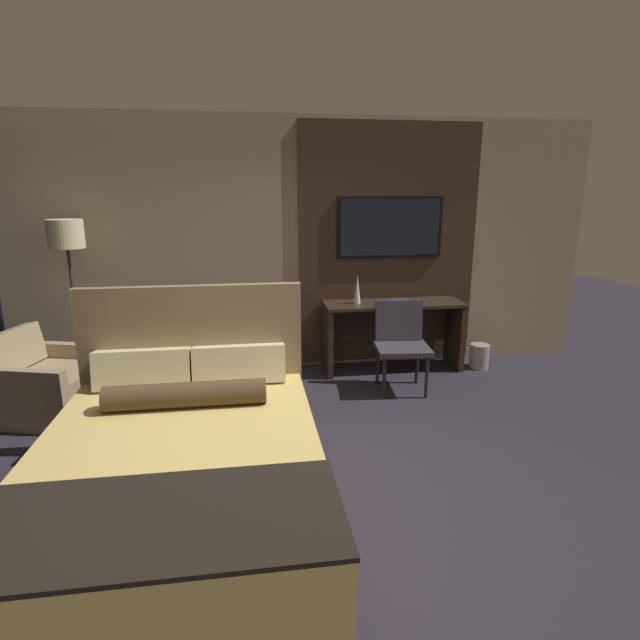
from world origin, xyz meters
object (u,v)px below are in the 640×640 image
at_px(bed, 182,474).
at_px(desk_chair, 401,337).
at_px(desk, 392,325).
at_px(vase_tall, 357,289).
at_px(tv, 390,227).
at_px(armchair_by_window, 49,386).
at_px(book, 400,301).
at_px(waste_bin, 479,356).
at_px(floor_lamp, 68,248).

bearing_deg(bed, desk_chair, 45.21).
bearing_deg(desk, vase_tall, -175.24).
bearing_deg(vase_tall, tv, 30.13).
bearing_deg(bed, armchair_by_window, 127.35).
bearing_deg(book, waste_bin, -3.99).
bearing_deg(armchair_by_window, vase_tall, -61.40).
bearing_deg(bed, waste_bin, 38.32).
distance_m(bed, tv, 3.67).
xyz_separation_m(floor_lamp, waste_bin, (4.39, -0.06, -1.32)).
height_order(tv, book, tv).
relative_size(armchair_by_window, floor_lamp, 0.59).
relative_size(bed, book, 9.66).
relative_size(floor_lamp, book, 7.66).
height_order(desk, armchair_by_window, desk).
xyz_separation_m(tv, waste_bin, (1.03, -0.34, -1.47)).
relative_size(book, waste_bin, 0.81).
distance_m(vase_tall, book, 0.51).
xyz_separation_m(desk_chair, vase_tall, (-0.34, 0.55, 0.41)).
distance_m(vase_tall, waste_bin, 1.66).
relative_size(tv, desk_chair, 1.34).
bearing_deg(bed, tv, 53.55).
distance_m(tv, vase_tall, 0.82).
bearing_deg(floor_lamp, tv, 4.84).
distance_m(desk_chair, floor_lamp, 3.45).
height_order(bed, tv, tv).
distance_m(desk, book, 0.30).
relative_size(desk, desk_chair, 1.73).
bearing_deg(tv, floor_lamp, -175.16).
height_order(desk_chair, book, desk_chair).
bearing_deg(waste_bin, tv, 161.59).
height_order(vase_tall, book, vase_tall).
relative_size(tv, waste_bin, 4.33).
relative_size(desk_chair, waste_bin, 3.24).
bearing_deg(desk_chair, bed, -129.18).
relative_size(desk, tv, 1.29).
distance_m(tv, floor_lamp, 3.38).
bearing_deg(bed, floor_lamp, 117.75).
bearing_deg(tv, book, -76.05).
bearing_deg(tv, bed, -126.45).
xyz_separation_m(armchair_by_window, book, (3.53, 0.65, 0.54)).
height_order(bed, vase_tall, bed).
bearing_deg(desk_chair, tv, 89.88).
distance_m(desk, waste_bin, 1.11).
height_order(desk, waste_bin, desk).
xyz_separation_m(bed, desk_chair, (1.97, 1.99, 0.19)).
distance_m(desk, desk_chair, 0.59).
bearing_deg(vase_tall, waste_bin, -3.91).
xyz_separation_m(bed, vase_tall, (1.63, 2.53, 0.60)).
relative_size(desk, floor_lamp, 0.90).
bearing_deg(tv, armchair_by_window, -165.03).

